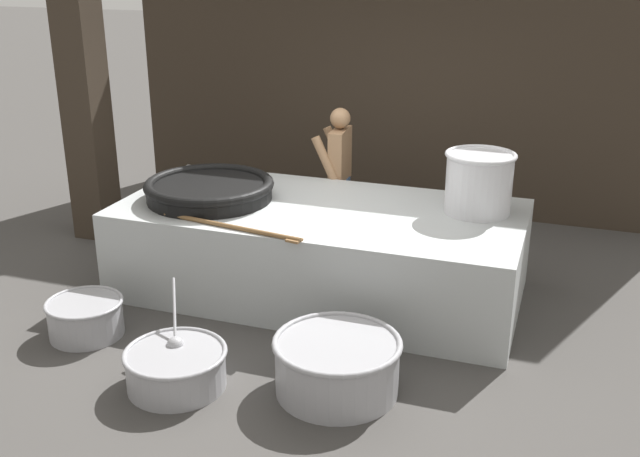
# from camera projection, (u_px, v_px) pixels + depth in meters

# --- Properties ---
(ground_plane) EXTENTS (60.00, 60.00, 0.00)m
(ground_plane) POSITION_uv_depth(u_px,v_px,m) (320.00, 290.00, 7.36)
(ground_plane) COLOR #474442
(back_wall) EXTENTS (6.91, 0.24, 4.09)m
(back_wall) POSITION_uv_depth(u_px,v_px,m) (396.00, 45.00, 9.15)
(back_wall) COLOR #382D23
(back_wall) RESTS_ON ground_plane
(support_pillar) EXTENTS (0.40, 0.40, 4.09)m
(support_pillar) POSITION_uv_depth(u_px,v_px,m) (80.00, 57.00, 8.09)
(support_pillar) COLOR #382D23
(support_pillar) RESTS_ON ground_plane
(hearth_platform) EXTENTS (3.79, 1.81, 0.87)m
(hearth_platform) POSITION_uv_depth(u_px,v_px,m) (320.00, 250.00, 7.20)
(hearth_platform) COLOR #B2B7B7
(hearth_platform) RESTS_ON ground_plane
(giant_wok_near) EXTENTS (1.25, 1.25, 0.20)m
(giant_wok_near) POSITION_uv_depth(u_px,v_px,m) (209.00, 189.00, 7.22)
(giant_wok_near) COLOR black
(giant_wok_near) RESTS_ON hearth_platform
(stock_pot) EXTENTS (0.65, 0.65, 0.57)m
(stock_pot) POSITION_uv_depth(u_px,v_px,m) (479.00, 182.00, 6.81)
(stock_pot) COLOR silver
(stock_pot) RESTS_ON hearth_platform
(stirring_paddle) EXTENTS (1.41, 0.28, 0.04)m
(stirring_paddle) POSITION_uv_depth(u_px,v_px,m) (236.00, 228.00, 6.48)
(stirring_paddle) COLOR brown
(stirring_paddle) RESTS_ON hearth_platform
(cook) EXTENTS (0.38, 0.58, 1.58)m
(cook) POSITION_uv_depth(u_px,v_px,m) (339.00, 174.00, 8.14)
(cook) COLOR #9E7551
(cook) RESTS_ON ground_plane
(prep_bowl_vegetables) EXTENTS (0.79, 0.96, 0.64)m
(prep_bowl_vegetables) POSITION_uv_depth(u_px,v_px,m) (176.00, 366.00, 5.70)
(prep_bowl_vegetables) COLOR #9E9EA3
(prep_bowl_vegetables) RESTS_ON ground_plane
(prep_bowl_meat) EXTENTS (0.98, 0.98, 0.43)m
(prep_bowl_meat) POSITION_uv_depth(u_px,v_px,m) (337.00, 363.00, 5.61)
(prep_bowl_meat) COLOR #9E9EA3
(prep_bowl_meat) RESTS_ON ground_plane
(prep_bowl_extra) EXTENTS (0.66, 0.66, 0.32)m
(prep_bowl_extra) POSITION_uv_depth(u_px,v_px,m) (85.00, 316.00, 6.46)
(prep_bowl_extra) COLOR #9E9EA3
(prep_bowl_extra) RESTS_ON ground_plane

